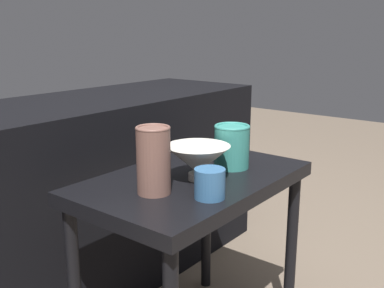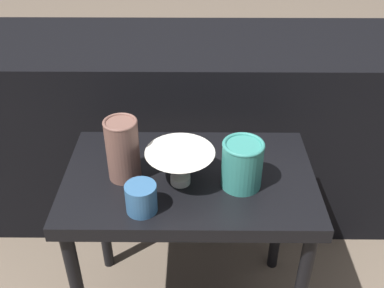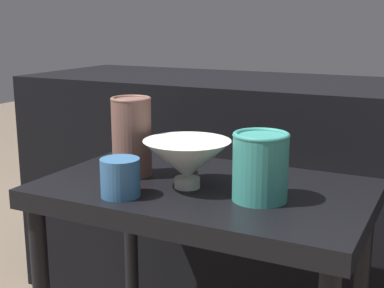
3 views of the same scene
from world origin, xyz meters
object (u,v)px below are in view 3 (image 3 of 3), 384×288
bowl (187,160)px  cup (120,177)px  vase_colorful_right (260,165)px  vase_textured_left (132,136)px

bowl → cup: 0.14m
vase_colorful_right → cup: 0.27m
bowl → vase_colorful_right: bearing=-2.4°
vase_textured_left → vase_colorful_right: vase_textured_left is taller
vase_textured_left → vase_colorful_right: size_ratio=1.32×
bowl → vase_colorful_right: (0.16, -0.01, 0.01)m
vase_colorful_right → cup: bearing=-158.2°
bowl → cup: bearing=-130.5°
bowl → vase_colorful_right: 0.16m
bowl → vase_textured_left: size_ratio=1.03×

